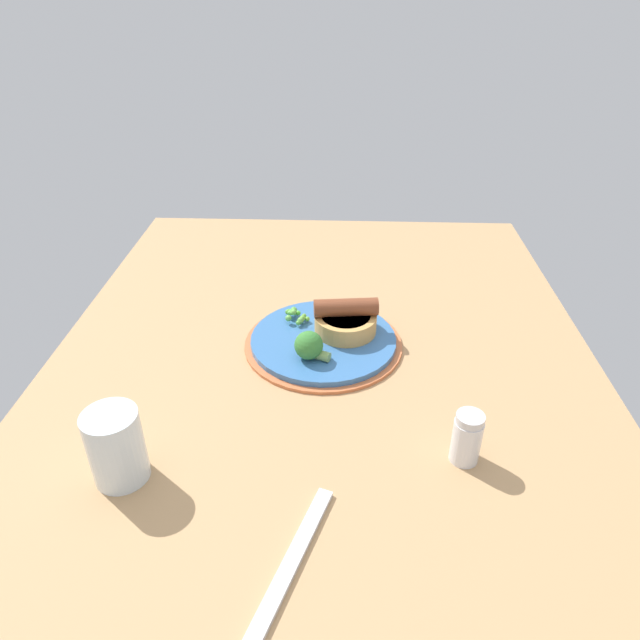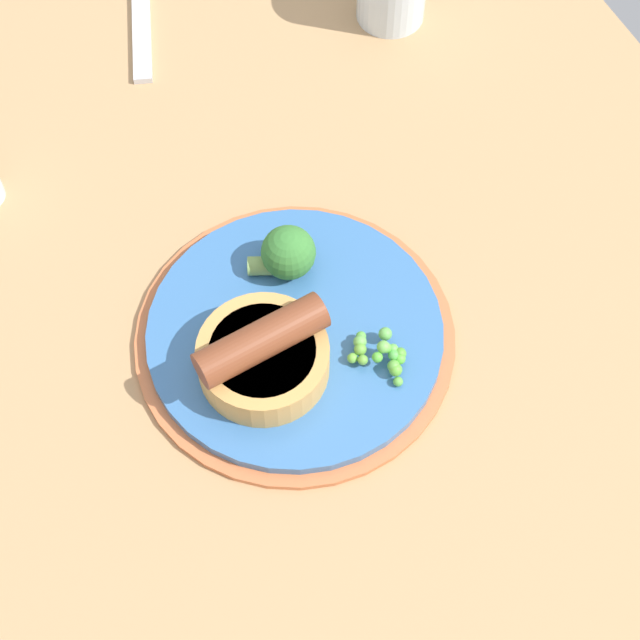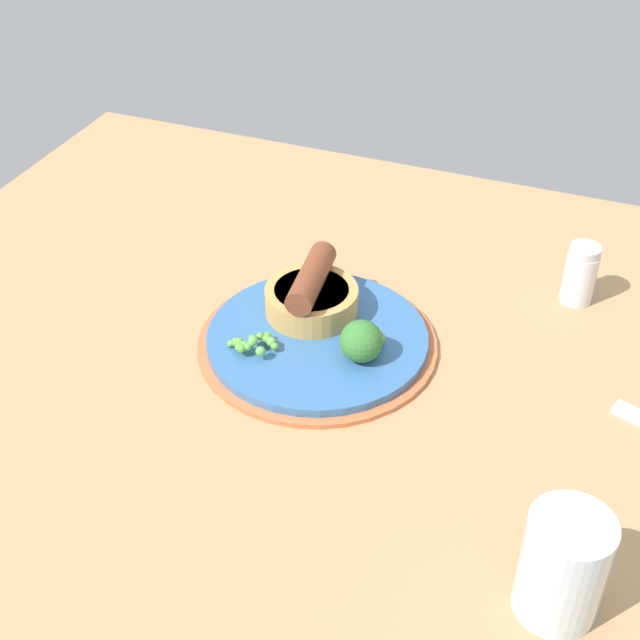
% 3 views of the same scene
% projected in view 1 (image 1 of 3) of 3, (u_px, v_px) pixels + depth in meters
% --- Properties ---
extents(dining_table, '(1.10, 0.80, 0.03)m').
position_uv_depth(dining_table, '(322.00, 376.00, 0.82)').
color(dining_table, tan).
rests_on(dining_table, ground).
extents(dinner_plate, '(0.24, 0.24, 0.01)m').
position_uv_depth(dinner_plate, '(321.00, 342.00, 0.86)').
color(dinner_plate, '#CC6B3D').
rests_on(dinner_plate, dining_table).
extents(sausage_pudding, '(0.09, 0.10, 0.06)m').
position_uv_depth(sausage_pudding, '(346.00, 320.00, 0.86)').
color(sausage_pudding, tan).
rests_on(sausage_pudding, dinner_plate).
extents(pea_pile, '(0.05, 0.04, 0.02)m').
position_uv_depth(pea_pile, '(295.00, 314.00, 0.89)').
color(pea_pile, '#5FAD4D').
rests_on(pea_pile, dinner_plate).
extents(broccoli_floret_near, '(0.04, 0.06, 0.04)m').
position_uv_depth(broccoli_floret_near, '(310.00, 346.00, 0.80)').
color(broccoli_floret_near, '#387A33').
rests_on(broccoli_floret_near, dinner_plate).
extents(fork, '(0.18, 0.07, 0.01)m').
position_uv_depth(fork, '(293.00, 560.00, 0.55)').
color(fork, silver).
rests_on(fork, dining_table).
extents(drinking_glass, '(0.06, 0.06, 0.09)m').
position_uv_depth(drinking_glass, '(116.00, 447.00, 0.62)').
color(drinking_glass, silver).
rests_on(drinking_glass, dining_table).
extents(salt_shaker, '(0.03, 0.03, 0.07)m').
position_uv_depth(salt_shaker, '(467.00, 438.00, 0.65)').
color(salt_shaker, silver).
rests_on(salt_shaker, dining_table).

